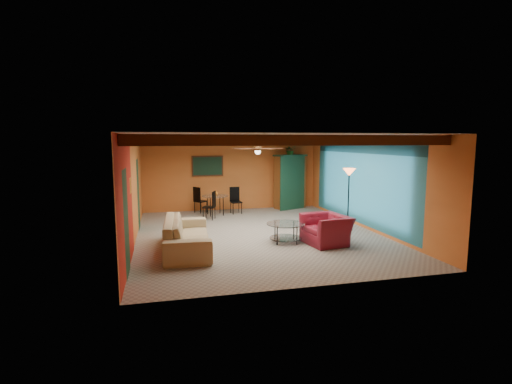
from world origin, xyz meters
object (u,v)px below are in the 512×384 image
object	(u,v)px
sofa	(187,234)
potted_plant	(290,150)
armchair	(326,229)
floor_lamp	(348,199)
armoire	(290,182)
vase	(215,185)
coffee_table	(286,232)
dining_table	(215,202)

from	to	relation	value
sofa	potted_plant	bearing A→B (deg)	-37.65
armchair	floor_lamp	size ratio (longest dim) A/B	0.62
armoire	floor_lamp	bearing A→B (deg)	-105.32
potted_plant	vase	world-z (taller)	potted_plant
coffee_table	dining_table	bearing A→B (deg)	107.21
dining_table	potted_plant	xyz separation A→B (m)	(2.96, 0.69, 1.75)
coffee_table	potted_plant	size ratio (longest dim) A/B	2.10
armoire	vase	xyz separation A→B (m)	(-2.96, -0.69, 0.05)
floor_lamp	potted_plant	distance (m)	4.10
vase	armoire	bearing A→B (deg)	13.05
floor_lamp	dining_table	bearing A→B (deg)	137.15
armchair	potted_plant	world-z (taller)	potted_plant
floor_lamp	vase	bearing A→B (deg)	137.15
coffee_table	dining_table	distance (m)	4.22
armchair	vase	xyz separation A→B (m)	(-2.19, 4.41, 0.68)
armoire	floor_lamp	world-z (taller)	armoire
dining_table	potted_plant	distance (m)	3.51
armoire	floor_lamp	distance (m)	3.88
sofa	armoire	xyz separation A→B (m)	(4.20, 4.85, 0.61)
sofa	coffee_table	bearing A→B (deg)	-83.55
sofa	vase	world-z (taller)	vase
armchair	dining_table	size ratio (longest dim) A/B	0.61
floor_lamp	coffee_table	bearing A→B (deg)	-158.46
armoire	vase	distance (m)	3.04
armchair	vase	distance (m)	4.97
sofa	vase	xyz separation A→B (m)	(1.24, 4.16, 0.67)
sofa	armchair	size ratio (longest dim) A/B	2.34
armchair	armoire	bearing A→B (deg)	163.27
floor_lamp	vase	distance (m)	4.66
coffee_table	floor_lamp	size ratio (longest dim) A/B	0.55
armchair	coffee_table	bearing A→B (deg)	-120.26
sofa	coffee_table	distance (m)	2.49
dining_table	vase	size ratio (longest dim) A/B	9.01
dining_table	floor_lamp	bearing A→B (deg)	-42.85
vase	floor_lamp	bearing A→B (deg)	-42.85
potted_plant	vase	xyz separation A→B (m)	(-2.96, -0.69, -1.18)
coffee_table	sofa	bearing A→B (deg)	-176.83
armchair	vase	bearing A→B (deg)	-161.66
sofa	potted_plant	distance (m)	6.68
armchair	potted_plant	bearing A→B (deg)	163.27
potted_plant	dining_table	bearing A→B (deg)	-166.95
armchair	armoire	world-z (taller)	armoire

